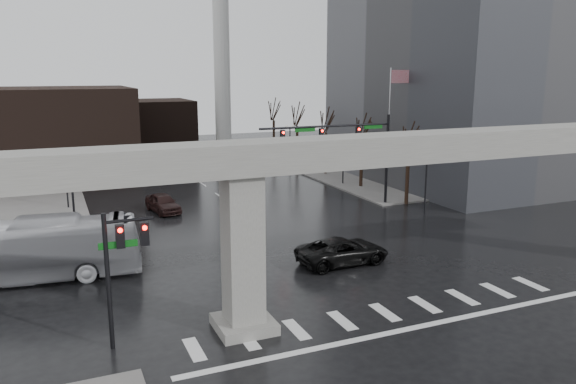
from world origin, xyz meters
name	(u,v)px	position (x,y,z in m)	size (l,w,h in m)	color
ground	(374,305)	(0.00, 0.00, 0.00)	(160.00, 160.00, 0.00)	black
sidewalk_ne	(399,165)	(26.00, 36.00, 0.07)	(28.00, 36.00, 0.15)	slate
elevated_guideway	(400,171)	(1.26, 0.00, 6.88)	(48.00, 2.60, 8.70)	gray
building_far_left	(54,135)	(-14.00, 42.00, 5.00)	(16.00, 14.00, 10.00)	black
building_far_mid	(152,131)	(-2.00, 52.00, 4.00)	(10.00, 10.00, 8.00)	black
smokestack	(222,57)	(6.00, 46.00, 13.35)	(3.60, 3.60, 30.00)	silver
signal_mast_arm	(350,141)	(8.99, 18.80, 5.83)	(12.12, 0.43, 8.00)	black
signal_left_pole	(120,257)	(-12.25, 0.50, 4.07)	(2.30, 0.30, 6.00)	black
flagpole_assembly	(392,116)	(15.29, 22.00, 7.53)	(2.06, 0.12, 12.00)	silver
lamp_right_0	(426,174)	(13.50, 14.00, 3.47)	(1.22, 0.32, 5.11)	black
lamp_right_1	(343,152)	(13.50, 28.00, 3.47)	(1.22, 0.32, 5.11)	black
lamp_right_2	(290,138)	(13.50, 42.00, 3.47)	(1.22, 0.32, 5.11)	black
lamp_left_0	(73,204)	(-13.50, 14.00, 3.47)	(1.22, 0.32, 5.11)	black
lamp_left_1	(65,169)	(-13.50, 28.00, 3.47)	(1.22, 0.32, 5.11)	black
lamp_left_2	(60,149)	(-13.50, 42.00, 3.47)	(1.22, 0.32, 5.11)	black
tree_right_0	(408,173)	(14.53, 18.02, 2.79)	(1.09, 1.58, 7.50)	black
tree_right_1	(362,160)	(14.53, 26.02, 2.85)	(1.09, 1.61, 7.67)	black
tree_right_2	(326,149)	(14.53, 34.02, 2.91)	(1.10, 1.63, 7.85)	black
tree_right_3	(297,141)	(14.53, 42.02, 2.98)	(1.11, 1.66, 8.02)	black
tree_right_4	(274,134)	(14.53, 50.02, 3.04)	(1.12, 1.69, 8.19)	black
pickup_truck	(343,251)	(1.55, 6.20, 0.81)	(2.69, 5.84, 1.62)	black
city_bus	(24,251)	(-16.39, 10.75, 1.78)	(2.99, 12.76, 3.55)	silver
far_car	(163,203)	(-6.16, 23.61, 0.80)	(1.88, 4.67, 1.59)	black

